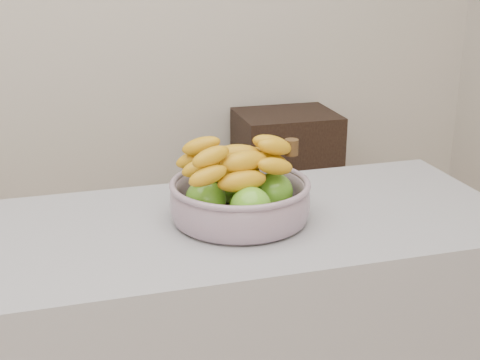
# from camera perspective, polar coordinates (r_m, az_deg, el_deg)

# --- Properties ---
(cabinet) EXTENTS (0.45, 0.36, 0.80)m
(cabinet) POSITION_cam_1_polar(r_m,az_deg,el_deg) (3.18, 3.86, -1.28)
(cabinet) COLOR black
(cabinet) RESTS_ON ground
(fruit_bowl) EXTENTS (0.33, 0.33, 0.19)m
(fruit_bowl) POSITION_cam_1_polar(r_m,az_deg,el_deg) (1.58, -0.02, -1.28)
(fruit_bowl) COLOR #AABCCD
(fruit_bowl) RESTS_ON counter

